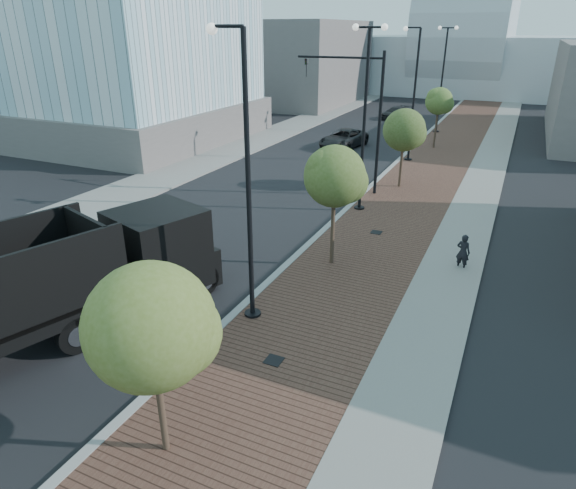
% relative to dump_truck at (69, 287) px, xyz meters
% --- Properties ---
extents(sidewalk, '(7.00, 140.00, 0.12)m').
position_rel_dump_truck_xyz_m(sidewalk, '(7.73, 33.12, -1.53)').
color(sidewalk, '#4C2D23').
rests_on(sidewalk, ground).
extents(concrete_strip, '(2.40, 140.00, 0.13)m').
position_rel_dump_truck_xyz_m(concrete_strip, '(10.43, 33.12, -1.52)').
color(concrete_strip, slate).
rests_on(concrete_strip, ground).
extents(curb, '(0.30, 140.00, 0.14)m').
position_rel_dump_truck_xyz_m(curb, '(4.23, 33.12, -1.52)').
color(curb, gray).
rests_on(curb, ground).
extents(west_sidewalk, '(4.00, 140.00, 0.12)m').
position_rel_dump_truck_xyz_m(west_sidewalk, '(-8.77, 33.12, -1.53)').
color(west_sidewalk, slate).
rests_on(west_sidewalk, ground).
extents(dump_truck, '(6.90, 13.95, 3.76)m').
position_rel_dump_truck_xyz_m(dump_truck, '(0.00, 0.00, 0.00)').
color(dump_truck, black).
rests_on(dump_truck, ground).
extents(white_sedan, '(1.64, 4.10, 1.32)m').
position_rel_dump_truck_xyz_m(white_sedan, '(-0.92, 3.56, -0.92)').
color(white_sedan, silver).
rests_on(white_sedan, ground).
extents(dark_car_mid, '(3.20, 5.53, 1.45)m').
position_rel_dump_truck_xyz_m(dark_car_mid, '(-1.06, 29.57, -0.86)').
color(dark_car_mid, black).
rests_on(dark_car_mid, ground).
extents(dark_car_far, '(3.27, 4.57, 1.23)m').
position_rel_dump_truck_xyz_m(dark_car_far, '(-0.62, 45.56, -0.97)').
color(dark_car_far, black).
rests_on(dark_car_far, ground).
extents(pedestrian, '(0.64, 0.50, 1.53)m').
position_rel_dump_truck_xyz_m(pedestrian, '(10.78, 9.96, -0.82)').
color(pedestrian, black).
rests_on(pedestrian, ground).
extents(streetlight_1, '(1.44, 0.56, 9.21)m').
position_rel_dump_truck_xyz_m(streetlight_1, '(4.72, 3.12, 2.76)').
color(streetlight_1, black).
rests_on(streetlight_1, ground).
extents(streetlight_2, '(1.72, 0.56, 9.28)m').
position_rel_dump_truck_xyz_m(streetlight_2, '(4.83, 15.12, 3.23)').
color(streetlight_2, black).
rests_on(streetlight_2, ground).
extents(streetlight_3, '(1.44, 0.56, 9.21)m').
position_rel_dump_truck_xyz_m(streetlight_3, '(4.72, 27.12, 2.76)').
color(streetlight_3, black).
rests_on(streetlight_3, ground).
extents(streetlight_4, '(1.72, 0.56, 9.28)m').
position_rel_dump_truck_xyz_m(streetlight_4, '(4.83, 39.12, 3.23)').
color(streetlight_4, black).
rests_on(streetlight_4, ground).
extents(traffic_mast, '(5.09, 0.20, 8.00)m').
position_rel_dump_truck_xyz_m(traffic_mast, '(3.93, 18.12, 3.40)').
color(traffic_mast, black).
rests_on(traffic_mast, ground).
extents(tree_0, '(2.75, 2.75, 4.80)m').
position_rel_dump_truck_xyz_m(tree_0, '(5.87, -2.86, 1.83)').
color(tree_0, '#382619').
rests_on(tree_0, ground).
extents(tree_1, '(2.46, 2.43, 5.02)m').
position_rel_dump_truck_xyz_m(tree_1, '(5.87, 8.14, 2.21)').
color(tree_1, '#382619').
rests_on(tree_1, ground).
extents(tree_2, '(2.53, 2.50, 4.81)m').
position_rel_dump_truck_xyz_m(tree_2, '(5.87, 20.14, 1.96)').
color(tree_2, '#382619').
rests_on(tree_2, ground).
extents(tree_3, '(2.21, 2.13, 4.87)m').
position_rel_dump_truck_xyz_m(tree_3, '(5.87, 32.14, 2.20)').
color(tree_3, '#382619').
rests_on(tree_3, ground).
extents(tower_podium, '(19.00, 19.00, 3.00)m').
position_rel_dump_truck_xyz_m(tower_podium, '(-19.77, 25.12, -0.09)').
color(tower_podium, '#605956').
rests_on(tower_podium, ground).
extents(convention_center, '(50.00, 30.00, 50.00)m').
position_rel_dump_truck_xyz_m(convention_center, '(2.23, 78.12, 4.42)').
color(convention_center, '#B5BDC0').
rests_on(convention_center, ground).
extents(commercial_block_nw, '(14.00, 20.00, 10.00)m').
position_rel_dump_truck_xyz_m(commercial_block_nw, '(-15.77, 53.12, 3.41)').
color(commercial_block_nw, '#635C59').
rests_on(commercial_block_nw, ground).
extents(utility_cover_1, '(0.50, 0.50, 0.02)m').
position_rel_dump_truck_xyz_m(utility_cover_1, '(6.63, 1.12, -1.46)').
color(utility_cover_1, black).
rests_on(utility_cover_1, sidewalk).
extents(utility_cover_2, '(0.50, 0.50, 0.02)m').
position_rel_dump_truck_xyz_m(utility_cover_2, '(6.63, 12.12, -1.46)').
color(utility_cover_2, black).
rests_on(utility_cover_2, sidewalk).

